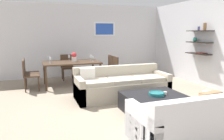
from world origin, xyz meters
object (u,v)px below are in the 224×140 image
Objects in this scene: dining_chair_left_near at (28,73)px; wine_glass_left_near at (50,59)px; candle_jar at (165,93)px; dining_table at (72,64)px; dining_chair_right_near at (112,68)px; wine_glass_right_far at (91,57)px; loveseat_white at (188,122)px; dining_chair_left_far at (29,71)px; coffee_table at (154,103)px; sofa_beige at (122,86)px; wine_glass_left_far at (49,58)px; centerpiece_vase at (74,57)px; decorative_bowl at (157,94)px; dining_chair_right_far at (108,66)px; dining_chair_head at (67,65)px; wine_glass_head at (69,56)px; wine_glass_right_near at (93,57)px.

wine_glass_left_near reaches higher than dining_chair_left_near.
candle_jar is 0.04× the size of dining_table.
wine_glass_right_far is (-0.62, 0.36, 0.37)m from dining_chair_right_near.
dining_chair_left_far reaches higher than loveseat_white.
coffee_table is at bearing -51.89° from dining_chair_left_far.
sofa_beige is 1.95× the size of coffee_table.
sofa_beige is 2.53m from wine_glass_left_far.
dining_chair_left_near reaches higher than coffee_table.
centerpiece_vase is at bearing 110.69° from coffee_table.
dining_chair_right_far is (0.04, 3.24, 0.09)m from decorative_bowl.
dining_chair_left_near is at bearing -169.65° from dining_table.
decorative_bowl is 1.73× the size of wine_glass_left_near.
dining_chair_left_near is 2.54m from dining_chair_right_near.
centerpiece_vase is (-1.18, 0.27, 0.39)m from dining_chair_right_near.
dining_table is 0.23m from centerpiece_vase.
decorative_bowl is at bearing -79.57° from wine_glass_right_far.
dining_table is at bearing 115.05° from candle_jar.
wine_glass_left_far reaches higher than dining_chair_left_near.
dining_chair_head is at bearing 109.71° from candle_jar.
centerpiece_vase is at bearing -77.77° from wine_glass_head.
decorative_bowl is at bearing -47.99° from dining_chair_left_near.
dining_chair_left_far is 1.99m from wine_glass_right_near.
dining_chair_head and dining_chair_left_far have the same top height.
dining_table is 10.25× the size of wine_glass_left_far.
dining_chair_left_far reaches higher than candle_jar.
sofa_beige is 8.27× the size of centerpiece_vase.
wine_glass_right_far is 0.73m from wine_glass_head.
centerpiece_vase is (-0.56, 0.16, 0.02)m from wine_glass_right_near.
loveseat_white is at bearing -75.42° from dining_table.
dining_table is at bearing 104.58° from loveseat_white.
decorative_bowl is at bearing 82.59° from loveseat_white.
dining_table is (-1.21, 2.94, 0.49)m from coffee_table.
wine_glass_left_far is at bearing 131.63° from sofa_beige.
wine_glass_left_near reaches higher than sofa_beige.
decorative_bowl is at bearing -90.87° from dining_chair_right_near.
decorative_bowl is at bearing -67.78° from dining_table.
dining_chair_left_near is (-2.26, 1.48, 0.21)m from sofa_beige.
dining_table is at bearing -168.91° from wine_glass_right_far.
centerpiece_vase reaches higher than dining_chair_left_near.
wine_glass_left_near is (-0.65, -0.58, 0.01)m from wine_glass_head.
decorative_bowl is at bearing -78.66° from wine_glass_right_near.
wine_glass_left_far is at bearing 168.91° from wine_glass_right_near.
wine_glass_right_far reaches higher than coffee_table.
wine_glass_left_near is 0.76m from centerpiece_vase.
centerpiece_vase is at bearing 163.93° from wine_glass_right_near.
dining_chair_right_far reaches higher than candle_jar.
dining_chair_left_near and dining_chair_right_near have the same top height.
loveseat_white is (0.09, -2.44, 0.00)m from sofa_beige.
wine_glass_right_far is 1.30m from wine_glass_left_far.
dining_table is 1.31m from dining_chair_left_far.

